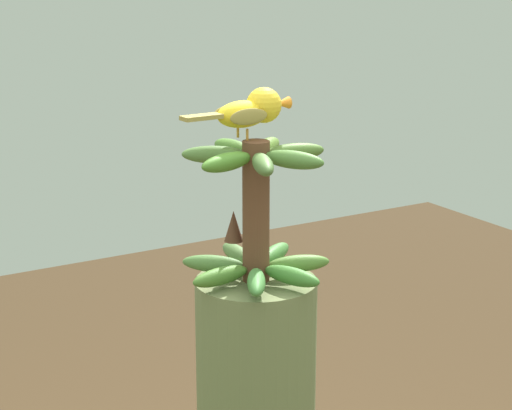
# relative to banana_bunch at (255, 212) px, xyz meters

# --- Properties ---
(banana_bunch) EXTENTS (0.29, 0.29, 0.27)m
(banana_bunch) POSITION_rel_banana_bunch_xyz_m (0.00, 0.00, 0.00)
(banana_bunch) COLOR brown
(banana_bunch) RESTS_ON banana_tree
(perched_bird) EXTENTS (0.07, 0.23, 0.09)m
(perched_bird) POSITION_rel_banana_bunch_xyz_m (0.03, -0.01, 0.19)
(perched_bird) COLOR #C68933
(perched_bird) RESTS_ON banana_bunch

